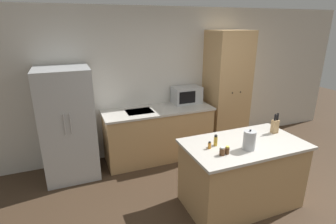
{
  "coord_description": "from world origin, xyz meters",
  "views": [
    {
      "loc": [
        -2.11,
        -2.08,
        2.33
      ],
      "look_at": [
        -0.71,
        1.4,
        1.05
      ],
      "focal_mm": 28.0,
      "sensor_mm": 36.0,
      "label": 1
    }
  ],
  "objects_px": {
    "refrigerator": "(68,124)",
    "microwave": "(187,95)",
    "spice_bottle_tall_dark": "(216,141)",
    "spice_bottle_green_herb": "(222,151)",
    "pantry_cabinet": "(226,91)",
    "spice_bottle_short_red": "(227,150)",
    "spice_bottle_amber_oil": "(210,145)",
    "kettle": "(249,140)",
    "knife_block": "(275,126)"
  },
  "relations": [
    {
      "from": "kettle",
      "to": "spice_bottle_short_red",
      "type": "bearing_deg",
      "value": -178.81
    },
    {
      "from": "refrigerator",
      "to": "spice_bottle_short_red",
      "type": "height_order",
      "value": "refrigerator"
    },
    {
      "from": "kettle",
      "to": "spice_bottle_tall_dark",
      "type": "bearing_deg",
      "value": 143.9
    },
    {
      "from": "microwave",
      "to": "spice_bottle_short_red",
      "type": "relative_size",
      "value": 5.29
    },
    {
      "from": "spice_bottle_tall_dark",
      "to": "spice_bottle_green_herb",
      "type": "relative_size",
      "value": 1.41
    },
    {
      "from": "spice_bottle_short_red",
      "to": "knife_block",
      "type": "bearing_deg",
      "value": 16.42
    },
    {
      "from": "refrigerator",
      "to": "microwave",
      "type": "distance_m",
      "value": 2.1
    },
    {
      "from": "microwave",
      "to": "spice_bottle_green_herb",
      "type": "height_order",
      "value": "microwave"
    },
    {
      "from": "microwave",
      "to": "knife_block",
      "type": "height_order",
      "value": "microwave"
    },
    {
      "from": "pantry_cabinet",
      "to": "spice_bottle_short_red",
      "type": "relative_size",
      "value": 22.59
    },
    {
      "from": "refrigerator",
      "to": "spice_bottle_green_herb",
      "type": "relative_size",
      "value": 17.26
    },
    {
      "from": "knife_block",
      "to": "spice_bottle_short_red",
      "type": "relative_size",
      "value": 2.9
    },
    {
      "from": "refrigerator",
      "to": "spice_bottle_tall_dark",
      "type": "height_order",
      "value": "refrigerator"
    },
    {
      "from": "spice_bottle_tall_dark",
      "to": "knife_block",
      "type": "bearing_deg",
      "value": 2.58
    },
    {
      "from": "knife_block",
      "to": "pantry_cabinet",
      "type": "bearing_deg",
      "value": 81.4
    },
    {
      "from": "microwave",
      "to": "spice_bottle_amber_oil",
      "type": "bearing_deg",
      "value": -106.88
    },
    {
      "from": "spice_bottle_green_herb",
      "to": "kettle",
      "type": "bearing_deg",
      "value": 1.22
    },
    {
      "from": "spice_bottle_tall_dark",
      "to": "spice_bottle_amber_oil",
      "type": "relative_size",
      "value": 1.58
    },
    {
      "from": "knife_block",
      "to": "spice_bottle_green_herb",
      "type": "distance_m",
      "value": 1.06
    },
    {
      "from": "microwave",
      "to": "spice_bottle_short_red",
      "type": "bearing_deg",
      "value": -101.97
    },
    {
      "from": "spice_bottle_short_red",
      "to": "spice_bottle_green_herb",
      "type": "bearing_deg",
      "value": -178.67
    },
    {
      "from": "pantry_cabinet",
      "to": "microwave",
      "type": "relative_size",
      "value": 4.27
    },
    {
      "from": "refrigerator",
      "to": "kettle",
      "type": "xyz_separation_m",
      "value": [
        1.98,
        -1.76,
        0.15
      ]
    },
    {
      "from": "microwave",
      "to": "kettle",
      "type": "xyz_separation_m",
      "value": [
        -0.1,
        -1.93,
        -0.06
      ]
    },
    {
      "from": "spice_bottle_short_red",
      "to": "spice_bottle_green_herb",
      "type": "distance_m",
      "value": 0.07
    },
    {
      "from": "kettle",
      "to": "spice_bottle_green_herb",
      "type": "bearing_deg",
      "value": -178.78
    },
    {
      "from": "knife_block",
      "to": "kettle",
      "type": "bearing_deg",
      "value": -156.94
    },
    {
      "from": "spice_bottle_amber_oil",
      "to": "microwave",
      "type": "bearing_deg",
      "value": 73.12
    },
    {
      "from": "pantry_cabinet",
      "to": "refrigerator",
      "type": "bearing_deg",
      "value": -178.99
    },
    {
      "from": "spice_bottle_short_red",
      "to": "spice_bottle_amber_oil",
      "type": "distance_m",
      "value": 0.23
    },
    {
      "from": "refrigerator",
      "to": "spice_bottle_green_herb",
      "type": "xyz_separation_m",
      "value": [
        1.61,
        -1.77,
        0.08
      ]
    },
    {
      "from": "spice_bottle_green_herb",
      "to": "kettle",
      "type": "height_order",
      "value": "kettle"
    },
    {
      "from": "refrigerator",
      "to": "spice_bottle_tall_dark",
      "type": "distance_m",
      "value": 2.26
    },
    {
      "from": "spice_bottle_tall_dark",
      "to": "spice_bottle_amber_oil",
      "type": "height_order",
      "value": "spice_bottle_tall_dark"
    },
    {
      "from": "refrigerator",
      "to": "pantry_cabinet",
      "type": "distance_m",
      "value": 2.87
    },
    {
      "from": "spice_bottle_green_herb",
      "to": "pantry_cabinet",
      "type": "bearing_deg",
      "value": 55.35
    },
    {
      "from": "knife_block",
      "to": "spice_bottle_green_herb",
      "type": "bearing_deg",
      "value": -164.55
    },
    {
      "from": "refrigerator",
      "to": "microwave",
      "type": "bearing_deg",
      "value": 4.75
    },
    {
      "from": "microwave",
      "to": "spice_bottle_tall_dark",
      "type": "height_order",
      "value": "microwave"
    },
    {
      "from": "microwave",
      "to": "kettle",
      "type": "relative_size",
      "value": 2.02
    },
    {
      "from": "refrigerator",
      "to": "spice_bottle_amber_oil",
      "type": "xyz_separation_m",
      "value": [
        1.56,
        -1.57,
        0.07
      ]
    },
    {
      "from": "refrigerator",
      "to": "spice_bottle_short_red",
      "type": "relative_size",
      "value": 17.62
    },
    {
      "from": "microwave",
      "to": "knife_block",
      "type": "xyz_separation_m",
      "value": [
        0.54,
        -1.66,
        -0.07
      ]
    },
    {
      "from": "spice_bottle_green_herb",
      "to": "microwave",
      "type": "bearing_deg",
      "value": 76.1
    },
    {
      "from": "microwave",
      "to": "spice_bottle_amber_oil",
      "type": "xyz_separation_m",
      "value": [
        -0.53,
        -1.74,
        -0.14
      ]
    },
    {
      "from": "spice_bottle_short_red",
      "to": "kettle",
      "type": "height_order",
      "value": "kettle"
    },
    {
      "from": "microwave",
      "to": "knife_block",
      "type": "relative_size",
      "value": 1.82
    },
    {
      "from": "spice_bottle_amber_oil",
      "to": "spice_bottle_green_herb",
      "type": "height_order",
      "value": "spice_bottle_green_herb"
    },
    {
      "from": "spice_bottle_amber_oil",
      "to": "kettle",
      "type": "xyz_separation_m",
      "value": [
        0.43,
        -0.19,
        0.07
      ]
    },
    {
      "from": "spice_bottle_tall_dark",
      "to": "kettle",
      "type": "relative_size",
      "value": 0.55
    }
  ]
}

